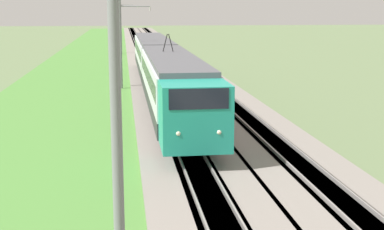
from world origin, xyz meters
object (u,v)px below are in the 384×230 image
at_px(catenary_mast_distant, 121,20).
at_px(catenary_mast_far, 121,26).
at_px(passenger_train, 161,66).
at_px(catenary_mast_mid, 121,41).
at_px(catenary_mast_near, 120,134).

bearing_deg(catenary_mast_distant, catenary_mast_far, -180.00).
relative_size(passenger_train, catenary_mast_mid, 5.21).
bearing_deg(passenger_train, catenary_mast_mid, -143.11).
bearing_deg(catenary_mast_near, catenary_mast_mid, -0.01).
height_order(catenary_mast_far, catenary_mast_distant, catenary_mast_distant).
distance_m(passenger_train, catenary_mast_far, 37.04).
height_order(passenger_train, catenary_mast_mid, catenary_mast_mid).
relative_size(catenary_mast_mid, catenary_mast_distant, 0.95).
bearing_deg(passenger_train, catenary_mast_near, -5.62).
bearing_deg(catenary_mast_distant, catenary_mast_mid, -180.00).
relative_size(passenger_train, catenary_mast_near, 4.92).
bearing_deg(catenary_mast_near, passenger_train, -5.62).
distance_m(catenary_mast_mid, catenary_mast_far, 33.07).
height_order(passenger_train, catenary_mast_distant, catenary_mast_distant).
relative_size(catenary_mast_near, catenary_mast_far, 1.04).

